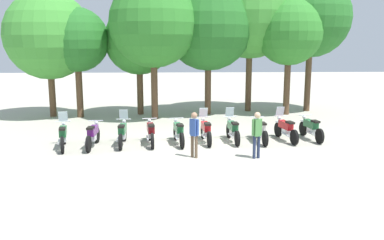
# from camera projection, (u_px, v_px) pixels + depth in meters

# --- Properties ---
(ground_plane) EXTENTS (80.00, 80.00, 0.00)m
(ground_plane) POSITION_uv_depth(u_px,v_px,m) (192.00, 144.00, 17.07)
(ground_plane) COLOR #ADA899
(motorcycle_0) EXTENTS (0.71, 2.16, 1.37)m
(motorcycle_0) POSITION_uv_depth(u_px,v_px,m) (63.00, 135.00, 16.29)
(motorcycle_0) COLOR black
(motorcycle_0) RESTS_ON ground_plane
(motorcycle_1) EXTENTS (0.62, 2.19, 0.99)m
(motorcycle_1) POSITION_uv_depth(u_px,v_px,m) (93.00, 135.00, 16.43)
(motorcycle_1) COLOR black
(motorcycle_1) RESTS_ON ground_plane
(motorcycle_2) EXTENTS (0.62, 2.19, 1.37)m
(motorcycle_2) POSITION_uv_depth(u_px,v_px,m) (123.00, 133.00, 16.76)
(motorcycle_2) COLOR black
(motorcycle_2) RESTS_ON ground_plane
(motorcycle_3) EXTENTS (0.62, 2.18, 0.99)m
(motorcycle_3) POSITION_uv_depth(u_px,v_px,m) (151.00, 132.00, 16.91)
(motorcycle_3) COLOR black
(motorcycle_3) RESTS_ON ground_plane
(motorcycle_4) EXTENTS (0.64, 2.18, 0.99)m
(motorcycle_4) POSITION_uv_depth(u_px,v_px,m) (178.00, 132.00, 16.97)
(motorcycle_4) COLOR black
(motorcycle_4) RESTS_ON ground_plane
(motorcycle_5) EXTENTS (0.62, 2.19, 1.37)m
(motorcycle_5) POSITION_uv_depth(u_px,v_px,m) (206.00, 130.00, 17.21)
(motorcycle_5) COLOR black
(motorcycle_5) RESTS_ON ground_plane
(motorcycle_6) EXTENTS (0.62, 2.19, 1.37)m
(motorcycle_6) POSITION_uv_depth(u_px,v_px,m) (233.00, 130.00, 17.33)
(motorcycle_6) COLOR black
(motorcycle_6) RESTS_ON ground_plane
(motorcycle_7) EXTENTS (0.62, 2.19, 0.99)m
(motorcycle_7) POSITION_uv_depth(u_px,v_px,m) (260.00, 130.00, 17.31)
(motorcycle_7) COLOR black
(motorcycle_7) RESTS_ON ground_plane
(motorcycle_8) EXTENTS (0.67, 2.17, 1.37)m
(motorcycle_8) POSITION_uv_depth(u_px,v_px,m) (286.00, 129.00, 17.52)
(motorcycle_8) COLOR black
(motorcycle_8) RESTS_ON ground_plane
(motorcycle_9) EXTENTS (0.62, 2.18, 0.99)m
(motorcycle_9) POSITION_uv_depth(u_px,v_px,m) (311.00, 128.00, 17.73)
(motorcycle_9) COLOR black
(motorcycle_9) RESTS_ON ground_plane
(person_0) EXTENTS (0.41, 0.28, 1.70)m
(person_0) POSITION_uv_depth(u_px,v_px,m) (257.00, 131.00, 14.75)
(person_0) COLOR #232D4C
(person_0) RESTS_ON ground_plane
(person_1) EXTENTS (0.37, 0.31, 1.67)m
(person_1) POSITION_uv_depth(u_px,v_px,m) (194.00, 131.00, 14.85)
(person_1) COLOR brown
(person_1) RESTS_ON ground_plane
(tree_0) EXTENTS (4.78, 4.78, 6.87)m
(tree_0) POSITION_uv_depth(u_px,v_px,m) (48.00, 36.00, 22.42)
(tree_0) COLOR brown
(tree_0) RESTS_ON ground_plane
(tree_1) EXTENTS (3.47, 3.47, 5.99)m
(tree_1) POSITION_uv_depth(u_px,v_px,m) (77.00, 40.00, 22.28)
(tree_1) COLOR brown
(tree_1) RESTS_ON ground_plane
(tree_2) EXTENTS (3.89, 3.89, 6.19)m
(tree_2) POSITION_uv_depth(u_px,v_px,m) (139.00, 40.00, 23.22)
(tree_2) COLOR brown
(tree_2) RESTS_ON ground_plane
(tree_3) EXTENTS (4.68, 4.68, 7.45)m
(tree_3) POSITION_uv_depth(u_px,v_px,m) (153.00, 23.00, 21.63)
(tree_3) COLOR brown
(tree_3) RESTS_ON ground_plane
(tree_4) EXTENTS (5.00, 5.00, 7.52)m
(tree_4) POSITION_uv_depth(u_px,v_px,m) (208.00, 26.00, 23.09)
(tree_4) COLOR brown
(tree_4) RESTS_ON ground_plane
(tree_5) EXTENTS (5.33, 5.33, 8.48)m
(tree_5) POSITION_uv_depth(u_px,v_px,m) (250.00, 13.00, 24.06)
(tree_5) COLOR brown
(tree_5) RESTS_ON ground_plane
(tree_6) EXTENTS (3.78, 3.78, 6.60)m
(tree_6) POSITION_uv_depth(u_px,v_px,m) (289.00, 32.00, 23.08)
(tree_6) COLOR brown
(tree_6) RESTS_ON ground_plane
(tree_7) EXTENTS (4.63, 4.63, 7.85)m
(tree_7) POSITION_uv_depth(u_px,v_px,m) (311.00, 18.00, 24.12)
(tree_7) COLOR brown
(tree_7) RESTS_ON ground_plane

